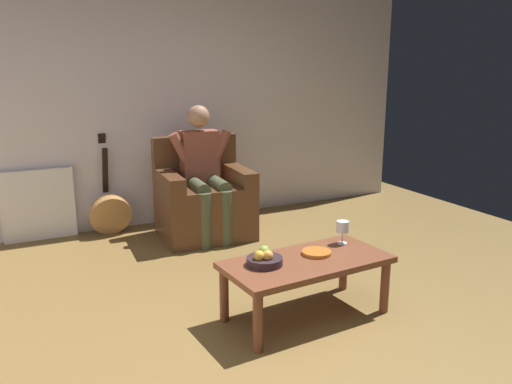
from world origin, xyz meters
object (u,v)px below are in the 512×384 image
(coffee_table, at_px, (307,268))
(person_seated, at_px, (204,168))
(fruit_bowl, at_px, (264,259))
(wine_glass_near, at_px, (343,228))
(guitar, at_px, (110,211))
(decorative_dish, at_px, (317,253))
(armchair, at_px, (204,201))

(coffee_table, bearing_deg, person_seated, -89.79)
(person_seated, relative_size, fruit_bowl, 5.48)
(person_seated, distance_m, wine_glass_near, 1.73)
(guitar, distance_m, wine_glass_near, 2.48)
(coffee_table, relative_size, wine_glass_near, 6.88)
(person_seated, bearing_deg, coffee_table, 93.27)
(coffee_table, height_order, wine_glass_near, wine_glass_near)
(coffee_table, bearing_deg, guitar, -70.65)
(coffee_table, xyz_separation_m, fruit_bowl, (0.29, -0.04, 0.10))
(decorative_dish, bearing_deg, armchair, -86.61)
(person_seated, height_order, fruit_bowl, person_seated)
(person_seated, relative_size, decorative_dish, 6.41)
(person_seated, bearing_deg, fruit_bowl, 84.15)
(guitar, relative_size, wine_glass_near, 5.98)
(coffee_table, distance_m, wine_glass_near, 0.44)
(wine_glass_near, relative_size, decorative_dish, 0.84)
(decorative_dish, bearing_deg, wine_glass_near, -159.46)
(fruit_bowl, bearing_deg, person_seated, -98.91)
(coffee_table, relative_size, guitar, 1.15)
(guitar, distance_m, fruit_bowl, 2.34)
(armchair, bearing_deg, guitar, -25.21)
(person_seated, height_order, guitar, person_seated)
(coffee_table, distance_m, guitar, 2.45)
(fruit_bowl, bearing_deg, armchair, -98.78)
(coffee_table, bearing_deg, fruit_bowl, -6.97)
(person_seated, height_order, coffee_table, person_seated)
(armchair, xyz_separation_m, fruit_bowl, (0.28, 1.84, 0.10))
(wine_glass_near, xyz_separation_m, fruit_bowl, (0.67, 0.12, -0.08))
(coffee_table, height_order, decorative_dish, decorative_dish)
(wine_glass_near, height_order, fruit_bowl, wine_glass_near)
(wine_glass_near, bearing_deg, decorative_dish, 20.54)
(coffee_table, height_order, guitar, guitar)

